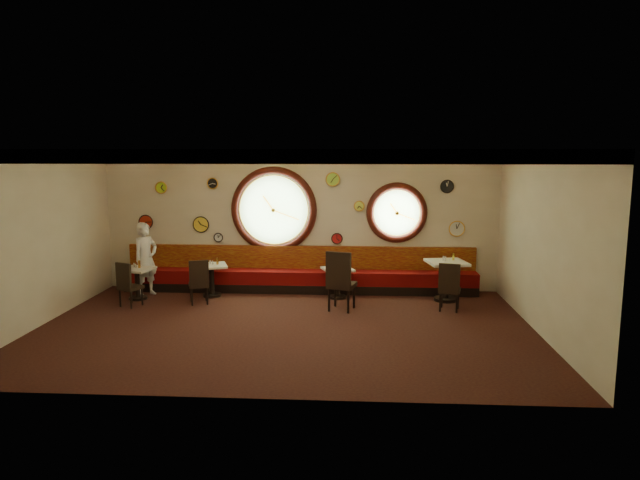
{
  "coord_description": "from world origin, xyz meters",
  "views": [
    {
      "loc": [
        1.25,
        -9.92,
        3.17
      ],
      "look_at": [
        0.59,
        0.8,
        1.5
      ],
      "focal_mm": 32.0,
      "sensor_mm": 36.0,
      "label": 1
    }
  ],
  "objects": [
    {
      "name": "banquette_back",
      "position": [
        0.0,
        2.94,
        0.75
      ],
      "size": [
        8.0,
        0.1,
        0.55
      ],
      "primitive_type": "cube",
      "color": "#660C08",
      "rests_on": "wall_back"
    },
    {
      "name": "chair_a",
      "position": [
        -3.4,
        1.22,
        0.53
      ],
      "size": [
        0.52,
        0.52,
        0.58
      ],
      "rotation": [
        0.0,
        0.0,
        -0.43
      ],
      "color": "black",
      "rests_on": "floor"
    },
    {
      "name": "condiment_a_salt",
      "position": [
        -3.51,
        1.92,
        0.74
      ],
      "size": [
        0.04,
        0.04,
        0.1
      ],
      "primitive_type": "cylinder",
      "color": "#B7B8BC",
      "rests_on": "table_a"
    },
    {
      "name": "wall_clock_8",
      "position": [
        0.85,
        2.96,
        1.2
      ],
      "size": [
        0.24,
        0.03,
        0.24
      ],
      "primitive_type": "cylinder",
      "rotation": [
        1.57,
        0.0,
        0.0
      ],
      "color": "red",
      "rests_on": "wall_back"
    },
    {
      "name": "porthole_right_frame",
      "position": [
        2.2,
        2.98,
        1.8
      ],
      "size": [
        1.38,
        0.18,
        1.38
      ],
      "primitive_type": "torus",
      "rotation": [
        1.57,
        0.0,
        0.0
      ],
      "color": "black",
      "rests_on": "wall_back"
    },
    {
      "name": "porthole_left_glass",
      "position": [
        -0.6,
        3.0,
        1.85
      ],
      "size": [
        1.66,
        0.02,
        1.66
      ],
      "primitive_type": "cylinder",
      "rotation": [
        1.57,
        0.0,
        0.0
      ],
      "color": "#A2D580",
      "rests_on": "wall_back"
    },
    {
      "name": "floor",
      "position": [
        0.0,
        0.0,
        0.0
      ],
      "size": [
        9.0,
        6.0,
        0.0
      ],
      "primitive_type": "cube",
      "color": "black",
      "rests_on": "ground"
    },
    {
      "name": "condiment_b_salt",
      "position": [
        -1.92,
        2.24,
        0.76
      ],
      "size": [
        0.03,
        0.03,
        0.1
      ],
      "primitive_type": "cylinder",
      "color": "silver",
      "rests_on": "table_b"
    },
    {
      "name": "porthole_left_frame",
      "position": [
        -0.6,
        2.98,
        1.85
      ],
      "size": [
        1.98,
        0.18,
        1.98
      ],
      "primitive_type": "torus",
      "rotation": [
        1.57,
        0.0,
        0.0
      ],
      "color": "black",
      "rests_on": "wall_back"
    },
    {
      "name": "wall_left",
      "position": [
        -4.5,
        0.0,
        1.6
      ],
      "size": [
        0.02,
        6.0,
        3.2
      ],
      "primitive_type": "cube",
      "color": "beige",
      "rests_on": "floor"
    },
    {
      "name": "wall_right",
      "position": [
        4.5,
        0.0,
        1.6
      ],
      "size": [
        0.02,
        6.0,
        3.2
      ],
      "primitive_type": "cube",
      "color": "beige",
      "rests_on": "floor"
    },
    {
      "name": "wall_clock_5",
      "position": [
        3.55,
        2.96,
        1.45
      ],
      "size": [
        0.34,
        0.03,
        0.34
      ],
      "primitive_type": "cylinder",
      "rotation": [
        1.57,
        0.0,
        0.0
      ],
      "color": "silver",
      "rests_on": "wall_back"
    },
    {
      "name": "table_d",
      "position": [
        3.22,
        2.12,
        0.55
      ],
      "size": [
        0.92,
        0.92,
        0.86
      ],
      "color": "black",
      "rests_on": "floor"
    },
    {
      "name": "condiment_a_bottle",
      "position": [
        -3.38,
        1.88,
        0.77
      ],
      "size": [
        0.05,
        0.05,
        0.16
      ],
      "primitive_type": "cylinder",
      "color": "gold",
      "rests_on": "table_a"
    },
    {
      "name": "chair_c",
      "position": [
        0.97,
        1.17,
        0.7
      ],
      "size": [
        0.63,
        0.63,
        0.76
      ],
      "rotation": [
        0.0,
        0.0,
        -0.28
      ],
      "color": "black",
      "rests_on": "floor"
    },
    {
      "name": "wall_clock_2",
      "position": [
        -2.3,
        2.96,
        1.5
      ],
      "size": [
        0.36,
        0.03,
        0.36
      ],
      "primitive_type": "cylinder",
      "rotation": [
        1.57,
        0.0,
        0.0
      ],
      "color": "yellow",
      "rests_on": "wall_back"
    },
    {
      "name": "molding_front",
      "position": [
        0.0,
        -2.95,
        3.11
      ],
      "size": [
        9.0,
        0.1,
        0.18
      ],
      "primitive_type": "cube",
      "color": "black",
      "rests_on": "wall_back"
    },
    {
      "name": "table_a",
      "position": [
        -3.43,
        1.84,
        0.43
      ],
      "size": [
        0.74,
        0.74,
        0.69
      ],
      "color": "black",
      "rests_on": "floor"
    },
    {
      "name": "condiment_d_salt",
      "position": [
        3.15,
        2.18,
        0.92
      ],
      "size": [
        0.04,
        0.04,
        0.1
      ],
      "primitive_type": "cylinder",
      "color": "silver",
      "rests_on": "table_d"
    },
    {
      "name": "chair_d",
      "position": [
        3.15,
        1.28,
        0.57
      ],
      "size": [
        0.5,
        0.5,
        0.61
      ],
      "rotation": [
        0.0,
        0.0,
        -0.25
      ],
      "color": "black",
      "rests_on": "floor"
    },
    {
      "name": "molding_back",
      "position": [
        0.0,
        2.95,
        3.11
      ],
      "size": [
        9.0,
        0.1,
        0.18
      ],
      "primitive_type": "cube",
      "color": "black",
      "rests_on": "wall_back"
    },
    {
      "name": "condiment_c_bottle",
      "position": [
        0.94,
        2.27,
        0.74
      ],
      "size": [
        0.05,
        0.05,
        0.15
      ],
      "primitive_type": "cylinder",
      "color": "gold",
      "rests_on": "table_c"
    },
    {
      "name": "porthole_right_ring",
      "position": [
        2.2,
        2.95,
        1.8
      ],
      "size": [
        1.09,
        0.03,
        1.09
      ],
      "primitive_type": "torus",
      "rotation": [
        1.57,
        0.0,
        0.0
      ],
      "color": "gold",
      "rests_on": "wall_back"
    },
    {
      "name": "wall_clock_6",
      "position": [
        -1.9,
        2.96,
        1.2
      ],
      "size": [
        0.2,
        0.03,
        0.2
      ],
      "primitive_type": "cylinder",
      "rotation": [
        1.57,
        0.0,
        0.0
      ],
      "color": "silver",
      "rests_on": "wall_back"
    },
    {
      "name": "wall_back",
      "position": [
        0.0,
        3.0,
        1.6
      ],
      "size": [
        9.0,
        0.02,
        3.2
      ],
      "primitive_type": "cube",
      "color": "beige",
      "rests_on": "floor"
    },
    {
      "name": "wall_clock_4",
      "position": [
        -2.0,
        2.96,
        2.45
      ],
      "size": [
        0.24,
        0.03,
        0.24
      ],
      "primitive_type": "cylinder",
      "rotation": [
        1.57,
        0.0,
        0.0
      ],
      "color": "black",
      "rests_on": "wall_back"
    },
    {
      "name": "condiment_d_bottle",
      "position": [
        3.37,
        2.24,
        0.94
      ],
      "size": [
        0.05,
        0.05,
        0.15
      ],
      "primitive_type": "cylinder",
      "color": "yellow",
      "rests_on": "table_d"
    },
    {
      "name": "table_b",
      "position": [
        -1.89,
        2.18,
        0.45
      ],
      "size": [
        0.83,
        0.83,
        0.71
      ],
      "color": "black",
      "rests_on": "floor"
    },
    {
      "name": "wall_front",
      "position": [
        0.0,
        -3.0,
        1.6
      ],
      "size": [
        9.0,
        0.02,
        3.2
      ],
      "primitive_type": "cube",
      "color": "beige",
      "rests_on": "floor"
    },
    {
      "name": "wall_clock_7",
      "position": [
        -3.2,
        2.96,
        2.35
      ],
      "size": [
        0.26,
        0.03,
        0.26
      ],
      "primitive_type": "cylinder",
      "rotation": [
        1.57,
        0.0,
        0.0
      ],
      "color": "#A4D32A",
      "rests_on": "wall_back"
    },
    {
      "name": "wall_clock_9",
      "position": [
        1.35,
        2.96,
        1.95
      ],
      "size": [
        0.22,
        0.03,
        0.22
      ],
      "primitive_type": "cylinder",
      "rotation": [
        1.57,
        0.0,
        0.0
      ],
      "color": "#DBE84D",
      "rests_on": "wall_back"
    },
    {
      "name": "molding_left",
      "position": [
        -4.45,
        0.0,
        3.11
      ],
      "size": [
        0.1,
        6.0,
        0.18
      ],
      "primitive_type": "cube",
      "color": "black",
      "rests_on": "wall_back"
    },
    {
      "name": "chair_b",
      "position": [
        -1.98,
        1.5,
        0.54
      ],
      "size": [
        0.51,
        0.51,
        0.59
      ],
      "rotation": [
        0.0,
        0.0,
        0.34
      ],
      "color": "black",
      "rests_on": "floor"
    },
    {
      "name": "wall_clock_0",
      "position": [
        -3.6,
        2.96,
        1.55
      ],
      "size": [
        0.32,
        0.03,
        0.32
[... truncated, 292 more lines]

